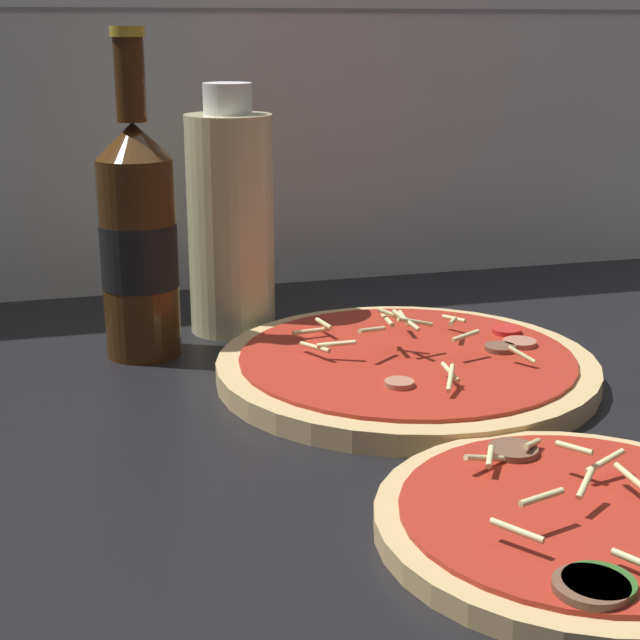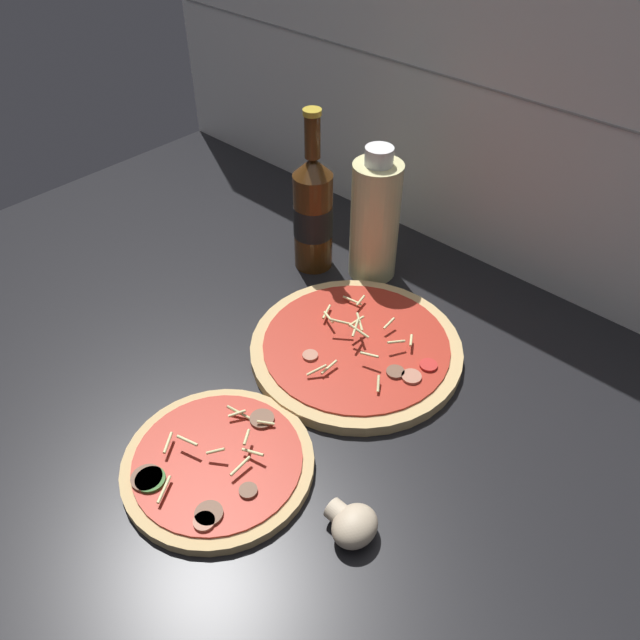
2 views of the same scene
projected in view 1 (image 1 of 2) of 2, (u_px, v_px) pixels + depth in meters
counter_slab at (585, 458)px, 64.52cm from camera, size 160.00×90.00×2.50cm
tile_backsplash at (374, 10)px, 98.19cm from camera, size 160.00×1.13×60.00cm
pizza_near at (583, 523)px, 51.93cm from camera, size 22.19×22.19×3.62cm
pizza_far at (407, 367)px, 75.12cm from camera, size 29.15×29.15×5.32cm
beer_bottle at (138, 238)px, 78.29cm from camera, size 6.20×6.20×26.04cm
oil_bottle at (231, 220)px, 84.80cm from camera, size 7.49×7.49×21.48cm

